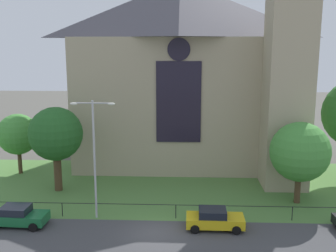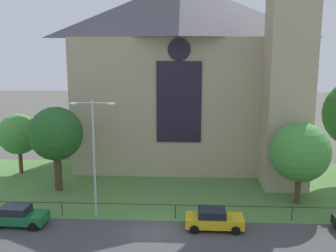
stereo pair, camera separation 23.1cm
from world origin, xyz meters
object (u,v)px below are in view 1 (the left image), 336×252
Objects in this scene: parked_car_green at (18,216)px; parked_car_yellow at (214,219)px; tree_left_near at (56,134)px; tree_right_near at (300,152)px; tree_left_far at (18,134)px; church_building at (187,72)px; streetlamp_near at (94,146)px.

parked_car_green is 14.55m from parked_car_yellow.
tree_right_near is at bearing -5.65° from tree_left_near.
tree_right_near is at bearing -14.40° from tree_left_far.
church_building is at bearing 129.00° from tree_right_near.
parked_car_yellow is at bearing -83.01° from church_building.
church_building reaches higher than parked_car_green.
church_building is 19.62m from parked_car_yellow.
church_building is 16.00m from tree_left_near.
tree_left_near reaches higher than tree_left_far.
tree_left_far reaches higher than parked_car_yellow.
tree_right_near is 22.91m from parked_car_green.
streetlamp_near is (4.83, -5.87, 0.47)m from tree_left_near.
streetlamp_near is (10.38, -10.66, 1.59)m from tree_left_far.
tree_left_near is at bearing 152.59° from parked_car_yellow.
parked_car_yellow is (19.42, -12.20, -3.44)m from tree_left_far.
tree_left_near is at bearing 174.35° from tree_right_near.
church_building is 6.09× the size of parked_car_green.
streetlamp_near reaches higher than tree_left_near.
streetlamp_near is at bearing -45.75° from tree_left_far.
streetlamp_near is (-6.95, -15.47, -4.51)m from church_building.
streetlamp_near reaches higher than tree_right_near.
tree_left_far is 1.48× the size of parked_car_green.
tree_left_near reaches higher than parked_car_yellow.
parked_car_yellow is (9.04, -1.55, -5.02)m from streetlamp_near.
tree_right_near is 1.64× the size of parked_car_green.
parked_car_yellow is (-7.39, -5.32, -3.72)m from tree_right_near.
tree_left_far is at bearing 148.58° from parked_car_yellow.
tree_left_far is at bearing 165.60° from tree_right_near.
streetlamp_near reaches higher than tree_left_far.
tree_right_near is at bearing 16.14° from parked_car_green.
tree_left_near reaches higher than parked_car_green.
church_building is 3.72× the size of tree_right_near.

